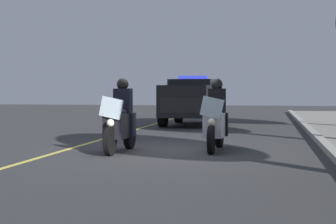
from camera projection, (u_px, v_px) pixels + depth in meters
name	position (u px, v px, depth m)	size (l,w,h in m)	color
ground_plane	(164.00, 150.00, 12.93)	(80.00, 80.00, 0.00)	#333335
curb_strip	(331.00, 151.00, 12.23)	(48.00, 0.24, 0.15)	#9E9B93
lane_stripe_center	(71.00, 148.00, 13.36)	(48.00, 0.12, 0.01)	#E0D14C
police_motorcycle_lead_left	(120.00, 122.00, 12.58)	(2.14, 0.58, 1.72)	black
police_motorcycle_lead_right	(216.00, 121.00, 12.89)	(2.14, 0.58, 1.72)	black
police_suv	(193.00, 99.00, 22.54)	(4.97, 2.22, 2.05)	black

